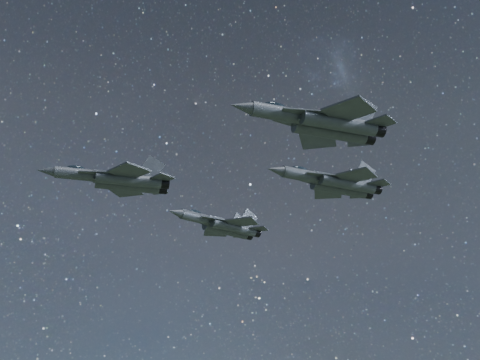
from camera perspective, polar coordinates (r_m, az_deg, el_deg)
name	(u,v)px	position (r m, az deg, el deg)	size (l,w,h in m)	color
jet_lead	(118,180)	(73.90, -12.33, 0.04)	(17.24, 12.21, 4.37)	#383F47
jet_left	(223,225)	(91.25, -1.77, -4.61)	(17.88, 11.88, 4.55)	#383F47
jet_right	(322,123)	(66.17, 8.37, 5.75)	(19.47, 13.86, 4.96)	#383F47
jet_slot	(334,183)	(76.60, 9.57, -0.26)	(17.69, 12.38, 4.46)	#383F47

